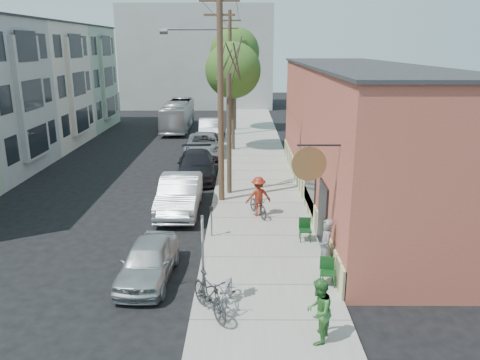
{
  "coord_description": "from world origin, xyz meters",
  "views": [
    {
      "loc": [
        3.46,
        -17.35,
        7.48
      ],
      "look_at": [
        3.36,
        3.29,
        1.5
      ],
      "focal_mm": 35.0,
      "sensor_mm": 36.0,
      "label": 1
    }
  ],
  "objects_px": {
    "patron_green": "(319,311)",
    "bus": "(178,115)",
    "patio_chair_a": "(305,230)",
    "parked_bike_b": "(228,292)",
    "tree_leafy_far": "(235,52)",
    "car_0": "(148,261)",
    "parked_bike_a": "(209,295)",
    "car_2": "(196,165)",
    "tree_leafy_mid": "(233,70)",
    "patron_grey": "(326,247)",
    "car_1": "(180,194)",
    "parking_meter_far": "(222,161)",
    "car_3": "(204,144)",
    "parking_meter_near": "(211,216)",
    "utility_pole_near": "(219,92)",
    "patio_chair_b": "(328,273)",
    "sign_post": "(203,253)",
    "cyclist": "(258,196)",
    "tree_bare": "(229,135)",
    "car_4": "(210,129)"
  },
  "relations": [
    {
      "from": "tree_leafy_mid",
      "to": "car_1",
      "type": "height_order",
      "value": "tree_leafy_mid"
    },
    {
      "from": "parking_meter_near",
      "to": "utility_pole_near",
      "type": "relative_size",
      "value": 0.12
    },
    {
      "from": "tree_leafy_far",
      "to": "patio_chair_a",
      "type": "xyz_separation_m",
      "value": [
        3.1,
        -24.94,
        -6.3
      ]
    },
    {
      "from": "sign_post",
      "to": "car_1",
      "type": "height_order",
      "value": "sign_post"
    },
    {
      "from": "parking_meter_far",
      "to": "patio_chair_b",
      "type": "height_order",
      "value": "parking_meter_far"
    },
    {
      "from": "sign_post",
      "to": "patio_chair_a",
      "type": "xyz_separation_m",
      "value": [
        3.55,
        4.72,
        -1.24
      ]
    },
    {
      "from": "patron_grey",
      "to": "patron_green",
      "type": "distance_m",
      "value": 3.76
    },
    {
      "from": "patio_chair_a",
      "to": "car_0",
      "type": "distance_m",
      "value": 6.22
    },
    {
      "from": "tree_leafy_mid",
      "to": "patron_grey",
      "type": "distance_m",
      "value": 20.23
    },
    {
      "from": "cyclist",
      "to": "parked_bike_b",
      "type": "xyz_separation_m",
      "value": [
        -1.14,
        -7.58,
        -0.43
      ]
    },
    {
      "from": "cyclist",
      "to": "car_1",
      "type": "distance_m",
      "value": 3.73
    },
    {
      "from": "car_0",
      "to": "car_1",
      "type": "bearing_deg",
      "value": 90.92
    },
    {
      "from": "parked_bike_b",
      "to": "car_2",
      "type": "bearing_deg",
      "value": 105.43
    },
    {
      "from": "tree_leafy_mid",
      "to": "car_4",
      "type": "height_order",
      "value": "tree_leafy_mid"
    },
    {
      "from": "tree_bare",
      "to": "car_4",
      "type": "distance_m",
      "value": 15.25
    },
    {
      "from": "sign_post",
      "to": "patio_chair_a",
      "type": "relative_size",
      "value": 3.18
    },
    {
      "from": "utility_pole_near",
      "to": "tree_bare",
      "type": "relative_size",
      "value": 1.66
    },
    {
      "from": "car_0",
      "to": "tree_bare",
      "type": "bearing_deg",
      "value": 77.5
    },
    {
      "from": "patron_green",
      "to": "bus",
      "type": "height_order",
      "value": "bus"
    },
    {
      "from": "sign_post",
      "to": "parking_meter_far",
      "type": "xyz_separation_m",
      "value": [
        -0.1,
        14.31,
        -0.85
      ]
    },
    {
      "from": "utility_pole_near",
      "to": "car_3",
      "type": "xyz_separation_m",
      "value": [
        -1.59,
        10.3,
        -4.64
      ]
    },
    {
      "from": "patio_chair_a",
      "to": "patio_chair_b",
      "type": "height_order",
      "value": "same"
    },
    {
      "from": "car_2",
      "to": "parked_bike_b",
      "type": "bearing_deg",
      "value": -85.79
    },
    {
      "from": "tree_leafy_mid",
      "to": "patron_grey",
      "type": "height_order",
      "value": "tree_leafy_mid"
    },
    {
      "from": "tree_leafy_far",
      "to": "car_0",
      "type": "xyz_separation_m",
      "value": [
        -2.42,
        -27.8,
        -6.22
      ]
    },
    {
      "from": "parking_meter_far",
      "to": "car_0",
      "type": "bearing_deg",
      "value": -98.54
    },
    {
      "from": "tree_leafy_far",
      "to": "car_2",
      "type": "xyz_separation_m",
      "value": [
        -2.0,
        -15.54,
        -6.12
      ]
    },
    {
      "from": "parked_bike_b",
      "to": "car_0",
      "type": "xyz_separation_m",
      "value": [
        -2.66,
        1.9,
        0.06
      ]
    },
    {
      "from": "car_1",
      "to": "bus",
      "type": "distance_m",
      "value": 22.25
    },
    {
      "from": "patron_green",
      "to": "car_1",
      "type": "height_order",
      "value": "patron_green"
    },
    {
      "from": "patio_chair_b",
      "to": "patron_grey",
      "type": "bearing_deg",
      "value": 99.83
    },
    {
      "from": "parked_bike_b",
      "to": "car_4",
      "type": "relative_size",
      "value": 0.35
    },
    {
      "from": "car_0",
      "to": "tree_leafy_mid",
      "type": "bearing_deg",
      "value": 85.46
    },
    {
      "from": "parked_bike_b",
      "to": "car_0",
      "type": "bearing_deg",
      "value": 150.95
    },
    {
      "from": "parked_bike_a",
      "to": "cyclist",
      "type": "bearing_deg",
      "value": 48.45
    },
    {
      "from": "parked_bike_a",
      "to": "bus",
      "type": "bearing_deg",
      "value": 69.13
    },
    {
      "from": "tree_bare",
      "to": "parked_bike_b",
      "type": "xyz_separation_m",
      "value": [
        0.24,
        -10.91,
        -2.56
      ]
    },
    {
      "from": "car_2",
      "to": "patio_chair_a",
      "type": "bearing_deg",
      "value": -66.3
    },
    {
      "from": "patio_chair_b",
      "to": "car_0",
      "type": "relative_size",
      "value": 0.23
    },
    {
      "from": "cyclist",
      "to": "car_3",
      "type": "distance_m",
      "value": 12.94
    },
    {
      "from": "parking_meter_far",
      "to": "car_3",
      "type": "xyz_separation_m",
      "value": [
        -1.45,
        5.72,
        -0.21
      ]
    },
    {
      "from": "patio_chair_a",
      "to": "parked_bike_b",
      "type": "relative_size",
      "value": 0.5
    },
    {
      "from": "patron_grey",
      "to": "parked_bike_b",
      "type": "relative_size",
      "value": 1.1
    },
    {
      "from": "tree_leafy_mid",
      "to": "parked_bike_b",
      "type": "height_order",
      "value": "tree_leafy_mid"
    },
    {
      "from": "parked_bike_b",
      "to": "car_1",
      "type": "bearing_deg",
      "value": 112.72
    },
    {
      "from": "parked_bike_b",
      "to": "parked_bike_a",
      "type": "bearing_deg",
      "value": -133.62
    },
    {
      "from": "car_3",
      "to": "car_2",
      "type": "bearing_deg",
      "value": -90.54
    },
    {
      "from": "parking_meter_far",
      "to": "patron_grey",
      "type": "height_order",
      "value": "patron_grey"
    },
    {
      "from": "parked_bike_a",
      "to": "car_1",
      "type": "height_order",
      "value": "car_1"
    },
    {
      "from": "tree_leafy_far",
      "to": "car_1",
      "type": "relative_size",
      "value": 1.75
    }
  ]
}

